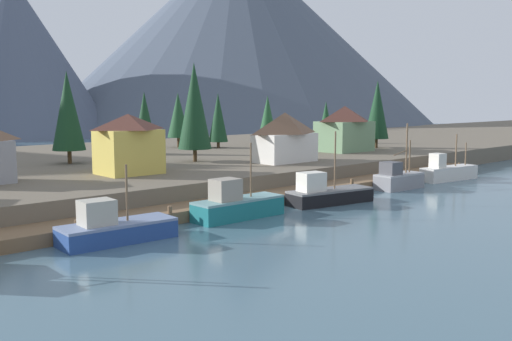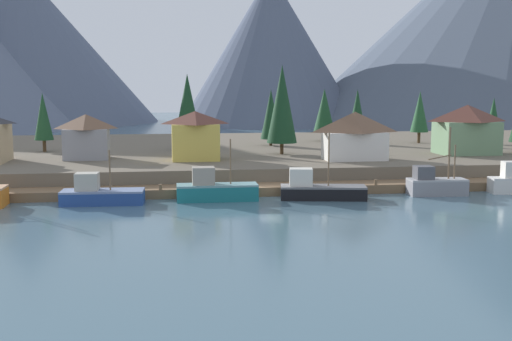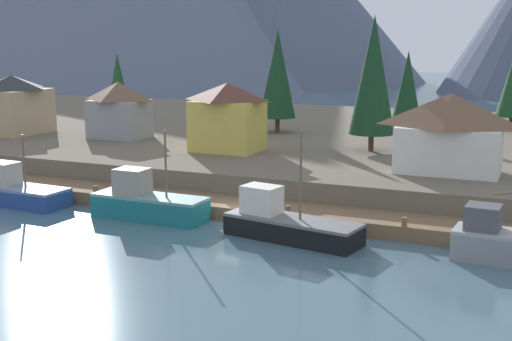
{
  "view_description": "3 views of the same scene",
  "coord_description": "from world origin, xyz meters",
  "px_view_note": "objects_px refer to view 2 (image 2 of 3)",
  "views": [
    {
      "loc": [
        -37.2,
        -37.93,
        10.13
      ],
      "look_at": [
        0.3,
        3.18,
        3.24
      ],
      "focal_mm": 39.28,
      "sensor_mm": 36.0,
      "label": 1
    },
    {
      "loc": [
        -11.46,
        -68.14,
        12.17
      ],
      "look_at": [
        -1.44,
        1.46,
        2.72
      ],
      "focal_mm": 44.8,
      "sensor_mm": 36.0,
      "label": 2
    },
    {
      "loc": [
        20.28,
        -42.73,
        12.94
      ],
      "look_at": [
        0.07,
        3.76,
        3.11
      ],
      "focal_mm": 48.29,
      "sensor_mm": 36.0,
      "label": 3
    }
  ],
  "objects_px": {
    "conifer_back_right": "(493,117)",
    "conifer_far_left": "(324,110)",
    "conifer_back_left": "(282,104)",
    "conifer_far_right": "(187,106)",
    "house_yellow": "(195,135)",
    "conifer_mid_left": "(357,113)",
    "house_grey": "(86,136)",
    "house_green": "(467,129)",
    "house_white": "(355,135)",
    "fishing_boat_blue": "(100,194)",
    "fishing_boat_black": "(319,190)",
    "fishing_boat_teal": "(215,189)",
    "fishing_boat_grey": "(435,184)",
    "conifer_near_right": "(271,114)",
    "conifer_near_left": "(420,112)",
    "conifer_centre": "(43,117)"
  },
  "relations": [
    {
      "from": "house_grey",
      "to": "fishing_boat_grey",
      "type": "bearing_deg",
      "value": -25.63
    },
    {
      "from": "fishing_boat_teal",
      "to": "conifer_centre",
      "type": "distance_m",
      "value": 37.62
    },
    {
      "from": "house_white",
      "to": "conifer_far_left",
      "type": "relative_size",
      "value": 0.91
    },
    {
      "from": "conifer_near_left",
      "to": "conifer_back_left",
      "type": "xyz_separation_m",
      "value": [
        -25.94,
        -13.9,
        1.83
      ]
    },
    {
      "from": "conifer_back_right",
      "to": "conifer_far_left",
      "type": "bearing_deg",
      "value": 159.03
    },
    {
      "from": "house_grey",
      "to": "conifer_back_left",
      "type": "distance_m",
      "value": 26.82
    },
    {
      "from": "fishing_boat_blue",
      "to": "conifer_back_right",
      "type": "relative_size",
      "value": 1.11
    },
    {
      "from": "fishing_boat_teal",
      "to": "fishing_boat_grey",
      "type": "distance_m",
      "value": 24.53
    },
    {
      "from": "conifer_back_left",
      "to": "conifer_far_right",
      "type": "height_order",
      "value": "conifer_back_left"
    },
    {
      "from": "conifer_near_right",
      "to": "conifer_far_left",
      "type": "xyz_separation_m",
      "value": [
        10.48,
        6.79,
        0.31
      ]
    },
    {
      "from": "fishing_boat_grey",
      "to": "conifer_near_right",
      "type": "bearing_deg",
      "value": 113.84
    },
    {
      "from": "house_grey",
      "to": "conifer_centre",
      "type": "bearing_deg",
      "value": 124.91
    },
    {
      "from": "fishing_boat_grey",
      "to": "conifer_far_left",
      "type": "relative_size",
      "value": 0.84
    },
    {
      "from": "conifer_mid_left",
      "to": "conifer_far_right",
      "type": "relative_size",
      "value": 0.79
    },
    {
      "from": "fishing_boat_blue",
      "to": "conifer_mid_left",
      "type": "distance_m",
      "value": 53.0
    },
    {
      "from": "house_green",
      "to": "conifer_back_left",
      "type": "distance_m",
      "value": 26.26
    },
    {
      "from": "conifer_near_right",
      "to": "fishing_boat_blue",
      "type": "bearing_deg",
      "value": -124.34
    },
    {
      "from": "conifer_near_right",
      "to": "conifer_far_left",
      "type": "relative_size",
      "value": 1.0
    },
    {
      "from": "house_yellow",
      "to": "conifer_far_left",
      "type": "xyz_separation_m",
      "value": [
        23.44,
        24.92,
        2.14
      ]
    },
    {
      "from": "house_white",
      "to": "conifer_back_right",
      "type": "height_order",
      "value": "conifer_back_right"
    },
    {
      "from": "fishing_boat_black",
      "to": "conifer_mid_left",
      "type": "xyz_separation_m",
      "value": [
        15.31,
        36.45,
        6.46
      ]
    },
    {
      "from": "house_white",
      "to": "conifer_far_left",
      "type": "xyz_separation_m",
      "value": [
        2.97,
        27.79,
        2.16
      ]
    },
    {
      "from": "fishing_boat_grey",
      "to": "house_grey",
      "type": "relative_size",
      "value": 1.28
    },
    {
      "from": "house_grey",
      "to": "house_green",
      "type": "distance_m",
      "value": 52.25
    },
    {
      "from": "house_white",
      "to": "conifer_far_right",
      "type": "height_order",
      "value": "conifer_far_right"
    },
    {
      "from": "conifer_mid_left",
      "to": "conifer_back_left",
      "type": "distance_m",
      "value": 21.24
    },
    {
      "from": "house_yellow",
      "to": "conifer_far_right",
      "type": "relative_size",
      "value": 0.56
    },
    {
      "from": "conifer_near_left",
      "to": "fishing_boat_teal",
      "type": "bearing_deg",
      "value": -136.56
    },
    {
      "from": "fishing_boat_teal",
      "to": "conifer_back_left",
      "type": "bearing_deg",
      "value": 62.98
    },
    {
      "from": "house_grey",
      "to": "house_white",
      "type": "xyz_separation_m",
      "value": [
        34.55,
        -5.91,
        0.19
      ]
    },
    {
      "from": "conifer_far_right",
      "to": "fishing_boat_black",
      "type": "bearing_deg",
      "value": -67.14
    },
    {
      "from": "fishing_boat_grey",
      "to": "conifer_far_left",
      "type": "distance_m",
      "value": 41.61
    },
    {
      "from": "conifer_near_left",
      "to": "conifer_back_left",
      "type": "height_order",
      "value": "conifer_back_left"
    },
    {
      "from": "house_yellow",
      "to": "house_white",
      "type": "xyz_separation_m",
      "value": [
        20.47,
        -2.87,
        -0.03
      ]
    },
    {
      "from": "conifer_mid_left",
      "to": "conifer_near_right",
      "type": "bearing_deg",
      "value": -174.04
    },
    {
      "from": "fishing_boat_grey",
      "to": "house_yellow",
      "type": "distance_m",
      "value": 30.72
    },
    {
      "from": "conifer_near_right",
      "to": "fishing_boat_black",
      "type": "bearing_deg",
      "value": -90.92
    },
    {
      "from": "house_green",
      "to": "conifer_far_left",
      "type": "xyz_separation_m",
      "value": [
        -14.71,
        23.13,
        1.83
      ]
    },
    {
      "from": "conifer_mid_left",
      "to": "conifer_centre",
      "type": "xyz_separation_m",
      "value": [
        -49.01,
        -6.29,
        0.13
      ]
    },
    {
      "from": "conifer_far_left",
      "to": "conifer_centre",
      "type": "bearing_deg",
      "value": -165.54
    },
    {
      "from": "conifer_back_left",
      "to": "conifer_far_right",
      "type": "xyz_separation_m",
      "value": [
        -12.8,
        8.55,
        -0.56
      ]
    },
    {
      "from": "conifer_far_right",
      "to": "house_grey",
      "type": "bearing_deg",
      "value": -142.0
    },
    {
      "from": "conifer_near_right",
      "to": "conifer_mid_left",
      "type": "distance_m",
      "value": 14.83
    },
    {
      "from": "fishing_boat_blue",
      "to": "fishing_boat_black",
      "type": "bearing_deg",
      "value": 1.98
    },
    {
      "from": "house_green",
      "to": "conifer_mid_left",
      "type": "relative_size",
      "value": 0.93
    },
    {
      "from": "conifer_near_right",
      "to": "conifer_mid_left",
      "type": "height_order",
      "value": "conifer_near_right"
    },
    {
      "from": "conifer_near_left",
      "to": "conifer_near_right",
      "type": "relative_size",
      "value": 0.96
    },
    {
      "from": "conifer_mid_left",
      "to": "conifer_far_left",
      "type": "height_order",
      "value": "conifer_far_left"
    },
    {
      "from": "house_grey",
      "to": "conifer_back_right",
      "type": "relative_size",
      "value": 0.77
    },
    {
      "from": "house_grey",
      "to": "conifer_near_right",
      "type": "relative_size",
      "value": 0.66
    }
  ]
}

